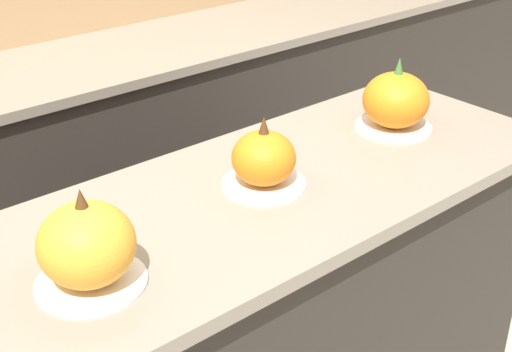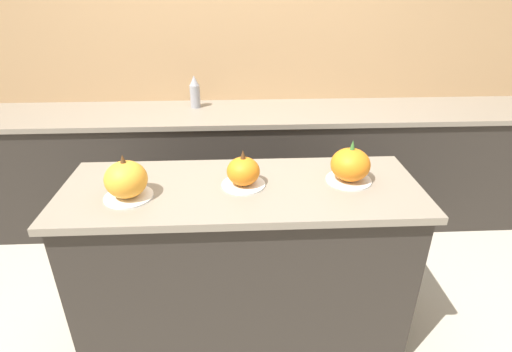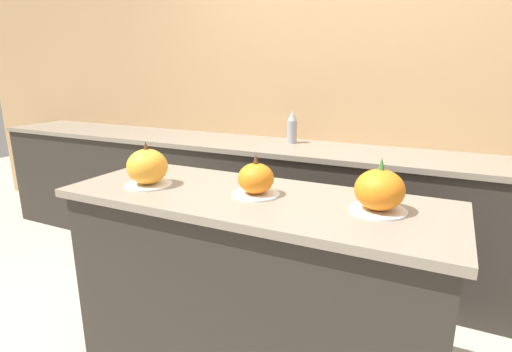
{
  "view_description": "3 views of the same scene",
  "coord_description": "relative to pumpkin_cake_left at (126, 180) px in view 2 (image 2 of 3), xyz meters",
  "views": [
    {
      "loc": [
        -0.97,
        -1.12,
        1.73
      ],
      "look_at": [
        -0.05,
        -0.03,
        0.99
      ],
      "focal_mm": 50.0,
      "sensor_mm": 36.0,
      "label": 1
    },
    {
      "loc": [
        -0.01,
        -1.62,
        1.8
      ],
      "look_at": [
        0.07,
        0.04,
        0.96
      ],
      "focal_mm": 28.0,
      "sensor_mm": 36.0,
      "label": 2
    },
    {
      "loc": [
        0.72,
        -1.44,
        1.44
      ],
      "look_at": [
        -0.0,
        0.04,
        1.0
      ],
      "focal_mm": 28.0,
      "sensor_mm": 36.0,
      "label": 3
    }
  ],
  "objects": [
    {
      "name": "kitchen_island",
      "position": [
        0.5,
        0.07,
        -0.54
      ],
      "size": [
        1.66,
        0.61,
        0.93
      ],
      "color": "#2D2823",
      "rests_on": "ground_plane"
    },
    {
      "name": "ground_plane",
      "position": [
        0.5,
        0.07,
        -1.01
      ],
      "size": [
        12.0,
        12.0,
        0.0
      ],
      "primitive_type": "plane",
      "color": "#BCB29E"
    },
    {
      "name": "back_counter",
      "position": [
        0.5,
        1.24,
        -0.55
      ],
      "size": [
        6.0,
        0.6,
        0.92
      ],
      "color": "#2D2823",
      "rests_on": "ground_plane"
    },
    {
      "name": "pumpkin_cake_right",
      "position": [
        1.01,
        0.11,
        -0.0
      ],
      "size": [
        0.21,
        0.21,
        0.21
      ],
      "color": "white",
      "rests_on": "kitchen_island"
    },
    {
      "name": "wall_back",
      "position": [
        0.5,
        1.57,
        0.24
      ],
      "size": [
        8.0,
        0.06,
        2.5
      ],
      "color": "tan",
      "rests_on": "ground_plane"
    },
    {
      "name": "bottle_tall",
      "position": [
        0.18,
        1.36,
        0.02
      ],
      "size": [
        0.07,
        0.07,
        0.24
      ],
      "color": "#99999E",
      "rests_on": "back_counter"
    },
    {
      "name": "pumpkin_cake_left",
      "position": [
        0.0,
        0.0,
        0.0
      ],
      "size": [
        0.21,
        0.21,
        0.21
      ],
      "color": "white",
      "rests_on": "kitchen_island"
    },
    {
      "name": "pumpkin_cake_center",
      "position": [
        0.51,
        0.09,
        -0.02
      ],
      "size": [
        0.2,
        0.2,
        0.18
      ],
      "color": "white",
      "rests_on": "kitchen_island"
    }
  ]
}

